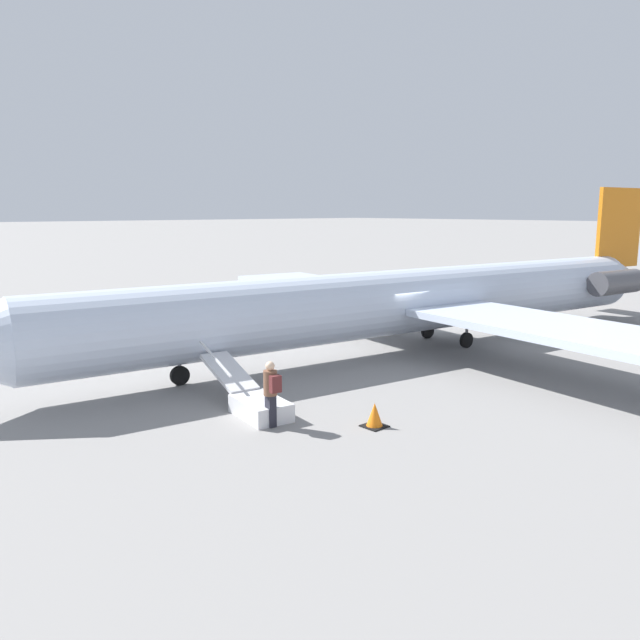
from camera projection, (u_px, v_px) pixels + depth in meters
name	position (u px, v px, depth m)	size (l,w,h in m)	color
ground_plane	(396.00, 351.00, 24.99)	(600.00, 600.00, 0.00)	gray
airplane_main	(415.00, 300.00, 25.17)	(33.94, 26.24, 6.69)	silver
boarding_stairs	(254.00, 400.00, 17.27)	(1.58, 4.12, 1.68)	silver
passenger	(271.00, 390.00, 16.06)	(0.37, 0.56, 1.74)	#23232D
traffic_cone_near_stairs	(375.00, 416.00, 16.19)	(0.58, 0.58, 0.64)	black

